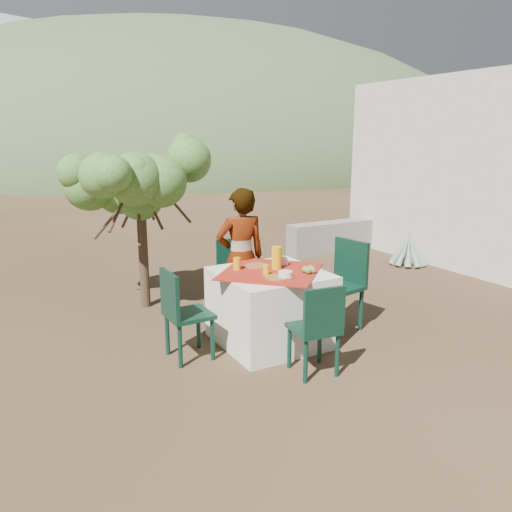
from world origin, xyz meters
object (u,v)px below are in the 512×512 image
at_px(table, 270,307).
at_px(chair_left, 181,311).
at_px(person, 241,257).
at_px(juice_pitcher, 277,258).
at_px(chair_right, 343,280).
at_px(shrub_tree, 143,190).
at_px(chair_far, 235,272).
at_px(agave, 408,252).
at_px(chair_near, 318,326).
at_px(guesthouse, 503,170).

height_order(table, chair_left, chair_left).
distance_m(person, juice_pitcher, 0.60).
bearing_deg(juice_pitcher, chair_right, -6.01).
bearing_deg(shrub_tree, chair_far, -40.31).
height_order(chair_far, shrub_tree, shrub_tree).
bearing_deg(shrub_tree, agave, -1.99).
xyz_separation_m(chair_far, agave, (3.48, 0.58, -0.27)).
distance_m(chair_left, agave, 4.80).
xyz_separation_m(table, chair_near, (-0.02, -0.85, 0.09)).
relative_size(table, chair_right, 1.33).
xyz_separation_m(chair_near, shrub_tree, (-0.72, 2.60, 0.98)).
bearing_deg(chair_near, chair_right, -132.19).
relative_size(chair_right, juice_pitcher, 4.27).
relative_size(chair_far, shrub_tree, 0.48).
bearing_deg(agave, juice_pitcher, -155.94).
relative_size(table, shrub_tree, 0.71).
height_order(chair_near, chair_right, chair_right).
xyz_separation_m(chair_near, guesthouse, (5.53, 2.26, 1.03)).
relative_size(person, shrub_tree, 0.84).
bearing_deg(chair_far, shrub_tree, 152.85).
height_order(chair_left, chair_right, chair_right).
bearing_deg(shrub_tree, juice_pitcher, -63.87).
bearing_deg(shrub_tree, table, -66.98).
bearing_deg(chair_near, table, -84.92).
xyz_separation_m(chair_near, chair_left, (-0.92, 0.90, 0.02)).
relative_size(table, juice_pitcher, 5.67).
xyz_separation_m(chair_right, shrub_tree, (-1.65, 1.80, 0.90)).
xyz_separation_m(shrub_tree, agave, (4.34, -0.15, -1.23)).
xyz_separation_m(chair_near, chair_right, (0.92, 0.81, 0.08)).
distance_m(table, guesthouse, 5.79).
height_order(chair_far, person, person).
height_order(chair_far, agave, chair_far).
xyz_separation_m(person, agave, (3.61, 0.98, -0.55)).
distance_m(person, guesthouse, 5.63).
xyz_separation_m(agave, juice_pitcher, (-3.50, -1.56, 0.66)).
relative_size(chair_far, chair_near, 1.04).
height_order(person, agave, person).
relative_size(chair_left, agave, 1.34).
bearing_deg(juice_pitcher, person, 100.85).
bearing_deg(table, chair_left, 177.00).
xyz_separation_m(chair_far, juice_pitcher, (-0.02, -0.99, 0.39)).
bearing_deg(juice_pitcher, shrub_tree, 116.13).
bearing_deg(juice_pitcher, chair_near, -97.55).
xyz_separation_m(shrub_tree, juice_pitcher, (0.84, -1.71, -0.57)).
xyz_separation_m(chair_left, shrub_tree, (0.20, 1.71, 0.96)).
xyz_separation_m(chair_far, chair_left, (-1.05, -0.98, 0.00)).
relative_size(agave, juice_pitcher, 2.86).
bearing_deg(person, shrub_tree, -49.93).
relative_size(chair_left, guesthouse, 0.21).
bearing_deg(chair_left, guesthouse, -79.42).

